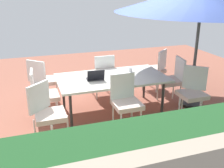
% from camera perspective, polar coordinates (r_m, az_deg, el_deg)
% --- Properties ---
extents(ground_plane, '(10.00, 10.00, 0.02)m').
position_cam_1_polar(ground_plane, '(5.39, 0.00, -5.85)').
color(ground_plane, '#935442').
extents(dining_table, '(2.09, 1.14, 0.72)m').
position_cam_1_polar(dining_table, '(5.12, 0.00, 1.05)').
color(dining_table, silver).
rests_on(dining_table, ground_plane).
extents(chair_north, '(0.46, 0.47, 0.98)m').
position_cam_1_polar(chair_north, '(4.52, 2.92, -3.41)').
color(chair_north, beige).
rests_on(chair_north, ground_plane).
extents(chair_west, '(0.49, 0.48, 0.98)m').
position_cam_1_polar(chair_west, '(5.70, 12.88, 1.24)').
color(chair_west, beige).
rests_on(chair_west, ground_plane).
extents(chair_southeast, '(0.59, 0.59, 0.98)m').
position_cam_1_polar(chair_southeast, '(5.69, -14.84, 1.03)').
color(chair_southeast, beige).
rests_on(chair_southeast, ground_plane).
extents(chair_southwest, '(0.58, 0.59, 0.98)m').
position_cam_1_polar(chair_southwest, '(6.38, 9.39, 3.55)').
color(chair_southwest, beige).
rests_on(chair_southwest, ground_plane).
extents(chair_east, '(0.47, 0.46, 0.98)m').
position_cam_1_polar(chair_east, '(4.95, -14.79, -1.92)').
color(chair_east, beige).
rests_on(chair_east, ground_plane).
extents(chair_northeast, '(0.59, 0.59, 0.98)m').
position_cam_1_polar(chair_northeast, '(4.25, -13.78, -5.64)').
color(chair_northeast, beige).
rests_on(chair_northeast, ground_plane).
extents(chair_northwest, '(0.59, 0.59, 0.98)m').
position_cam_1_polar(chair_northwest, '(5.13, 16.96, -1.34)').
color(chair_northwest, beige).
rests_on(chair_northwest, ground_plane).
extents(chair_south, '(0.46, 0.47, 0.98)m').
position_cam_1_polar(chair_south, '(5.88, -2.03, 2.34)').
color(chair_south, beige).
rests_on(chair_south, ground_plane).
extents(laptop, '(0.34, 0.27, 0.21)m').
position_cam_1_polar(laptop, '(4.94, -3.60, 1.38)').
color(laptop, '#2D2D33').
rests_on(laptop, dining_table).
extents(cup, '(0.08, 0.08, 0.09)m').
position_cam_1_polar(cup, '(5.43, 3.95, 3.09)').
color(cup, white).
rests_on(cup, dining_table).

